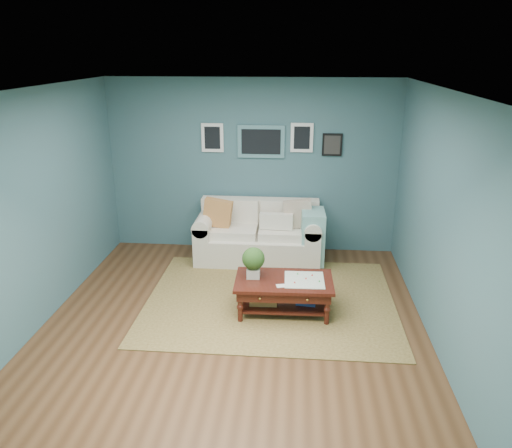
# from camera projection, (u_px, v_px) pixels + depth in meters

# --- Properties ---
(room_shell) EXTENTS (5.00, 5.02, 2.70)m
(room_shell) POSITION_uv_depth(u_px,v_px,m) (232.00, 215.00, 5.49)
(room_shell) COLOR brown
(room_shell) RESTS_ON ground
(area_rug) EXTENTS (3.18, 2.54, 0.01)m
(area_rug) POSITION_uv_depth(u_px,v_px,m) (270.00, 300.00, 6.48)
(area_rug) COLOR brown
(area_rug) RESTS_ON ground
(loveseat) EXTENTS (1.93, 0.88, 0.99)m
(loveseat) POSITION_uv_depth(u_px,v_px,m) (264.00, 234.00, 7.64)
(loveseat) COLOR silver
(loveseat) RESTS_ON ground
(coffee_table) EXTENTS (1.20, 0.72, 0.83)m
(coffee_table) POSITION_uv_depth(u_px,v_px,m) (279.00, 285.00, 6.09)
(coffee_table) COLOR black
(coffee_table) RESTS_ON ground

